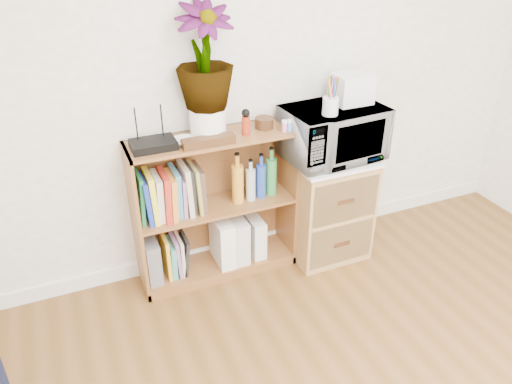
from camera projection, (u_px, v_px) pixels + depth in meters
skirting_board at (259, 239)px, 3.53m from camera, size 4.00×0.02×0.10m
bookshelf at (216, 208)px, 3.09m from camera, size 1.00×0.30×0.95m
wicker_unit at (326, 206)px, 3.34m from camera, size 0.50×0.45×0.70m
microwave at (333, 133)px, 3.07m from camera, size 0.62×0.44×0.33m
pen_cup at (330, 106)px, 2.86m from camera, size 0.09×0.09×0.10m
small_appliance at (352, 88)px, 3.02m from camera, size 0.22×0.19×0.18m
router at (153, 144)px, 2.71m from camera, size 0.24×0.17×0.04m
white_bowl at (184, 141)px, 2.76m from camera, size 0.13×0.13×0.03m
plant_pot at (208, 122)px, 2.82m from camera, size 0.20×0.20×0.17m
potted_plant at (205, 57)px, 2.64m from camera, size 0.32×0.32×0.56m
trinket_box at (208, 141)px, 2.74m from camera, size 0.30×0.07×0.05m
kokeshi_doll at (246, 126)px, 2.86m from camera, size 0.05×0.05×0.11m
wooden_bowl at (264, 123)px, 2.95m from camera, size 0.11×0.11×0.06m
paint_jars at (290, 126)px, 2.92m from camera, size 0.12×0.04×0.06m
file_box at (151, 258)px, 3.07m from camera, size 0.08×0.23×0.28m
magazine_holder_left at (222, 240)px, 3.21m from camera, size 0.10×0.25×0.32m
magazine_holder_mid at (237, 238)px, 3.25m from camera, size 0.10×0.24×0.30m
magazine_holder_right at (255, 235)px, 3.30m from camera, size 0.08×0.21×0.27m
cookbooks at (171, 193)px, 2.91m from camera, size 0.39×0.20×0.31m
liquor_bottles at (253, 175)px, 3.09m from camera, size 0.30×0.07×0.32m
lower_books at (175, 255)px, 3.13m from camera, size 0.15×0.19×0.28m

